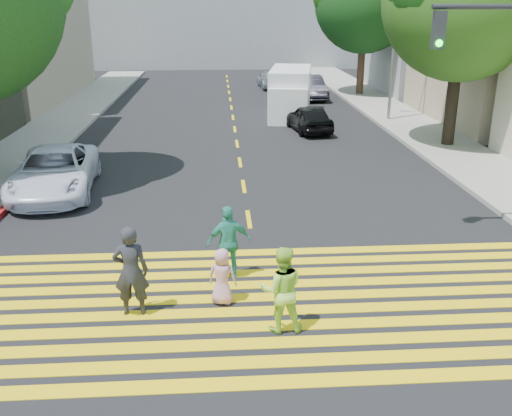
{
  "coord_description": "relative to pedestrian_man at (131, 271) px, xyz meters",
  "views": [
    {
      "loc": [
        -0.78,
        -8.62,
        5.57
      ],
      "look_at": [
        0.0,
        3.0,
        1.4
      ],
      "focal_mm": 40.0,
      "sensor_mm": 36.0,
      "label": 1
    }
  ],
  "objects": [
    {
      "name": "ground",
      "position": [
        2.46,
        -1.09,
        -0.89
      ],
      "size": [
        120.0,
        120.0,
        0.0
      ],
      "primitive_type": "plane",
      "color": "black"
    },
    {
      "name": "pedestrian_man",
      "position": [
        0.0,
        0.0,
        0.0
      ],
      "size": [
        0.66,
        0.44,
        1.79
      ],
      "primitive_type": "imported",
      "rotation": [
        0.0,
        0.0,
        3.15
      ],
      "color": "#27282F",
      "rests_on": "ground"
    },
    {
      "name": "sidewalk_left",
      "position": [
        -6.04,
        20.91,
        -0.82
      ],
      "size": [
        3.0,
        40.0,
        0.15
      ],
      "primitive_type": "cube",
      "color": "gray",
      "rests_on": "ground"
    },
    {
      "name": "pedestrian_woman",
      "position": [
        2.74,
        -0.74,
        -0.09
      ],
      "size": [
        0.79,
        0.61,
        1.62
      ],
      "primitive_type": "imported",
      "rotation": [
        0.0,
        0.0,
        3.14
      ],
      "color": "#B3EF4E",
      "rests_on": "ground"
    },
    {
      "name": "silver_car",
      "position": [
        5.49,
        30.81,
        -0.29
      ],
      "size": [
        1.95,
        4.29,
        1.22
      ],
      "primitive_type": "imported",
      "rotation": [
        0.0,
        0.0,
        3.2
      ],
      "color": "#939FAB",
      "rests_on": "ground"
    },
    {
      "name": "dark_car_near",
      "position": [
        5.87,
        16.18,
        -0.27
      ],
      "size": [
        1.96,
        3.83,
        1.25
      ],
      "primitive_type": "imported",
      "rotation": [
        0.0,
        0.0,
        3.28
      ],
      "color": "black",
      "rests_on": "ground"
    },
    {
      "name": "street_lamp",
      "position": [
        10.04,
        18.23,
        3.88
      ],
      "size": [
        1.87,
        0.56,
        8.32
      ],
      "rotation": [
        0.0,
        0.0,
        -0.21
      ],
      "color": "gray",
      "rests_on": "ground"
    },
    {
      "name": "sidewalk_right",
      "position": [
        10.96,
        13.91,
        -0.82
      ],
      "size": [
        3.0,
        60.0,
        0.15
      ],
      "primitive_type": "cube",
      "color": "gray",
      "rests_on": "ground"
    },
    {
      "name": "building_right_grey",
      "position": [
        17.46,
        28.91,
        4.11
      ],
      "size": [
        10.0,
        10.0,
        10.0
      ],
      "primitive_type": "cube",
      "color": "gray",
      "rests_on": "ground"
    },
    {
      "name": "pedestrian_extra",
      "position": [
        1.85,
        1.43,
        -0.08
      ],
      "size": [
        1.01,
        0.57,
        1.62
      ],
      "primitive_type": "imported",
      "rotation": [
        0.0,
        0.0,
        3.34
      ],
      "color": "teal",
      "rests_on": "ground"
    },
    {
      "name": "lane_line",
      "position": [
        2.46,
        21.41,
        -0.89
      ],
      "size": [
        0.12,
        34.4,
        0.01
      ],
      "color": "yellow",
      "rests_on": "ground"
    },
    {
      "name": "white_sedan",
      "position": [
        -3.41,
        7.64,
        -0.2
      ],
      "size": [
        2.77,
        5.22,
        1.4
      ],
      "primitive_type": "imported",
      "rotation": [
        0.0,
        0.0,
        0.09
      ],
      "color": "white",
      "rests_on": "ground"
    },
    {
      "name": "crosswalk",
      "position": [
        2.46,
        0.19,
        -0.89
      ],
      "size": [
        13.4,
        5.3,
        0.01
      ],
      "color": "yellow",
      "rests_on": "ground"
    },
    {
      "name": "pedestrian_child",
      "position": [
        1.69,
        0.3,
        -0.32
      ],
      "size": [
        0.65,
        0.51,
        1.15
      ],
      "primitive_type": "imported",
      "rotation": [
        0.0,
        0.0,
        2.85
      ],
      "color": "#C88BA3",
      "rests_on": "ground"
    },
    {
      "name": "white_van",
      "position": [
        5.43,
        19.82,
        0.28
      ],
      "size": [
        2.79,
        5.49,
        2.47
      ],
      "rotation": [
        0.0,
        0.0,
        -0.17
      ],
      "color": "white",
      "rests_on": "ground"
    },
    {
      "name": "dark_car_parked",
      "position": [
        7.42,
        25.82,
        -0.19
      ],
      "size": [
        1.76,
        4.37,
        1.41
      ],
      "primitive_type": "imported",
      "rotation": [
        0.0,
        0.0,
        0.06
      ],
      "color": "black",
      "rests_on": "ground"
    }
  ]
}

